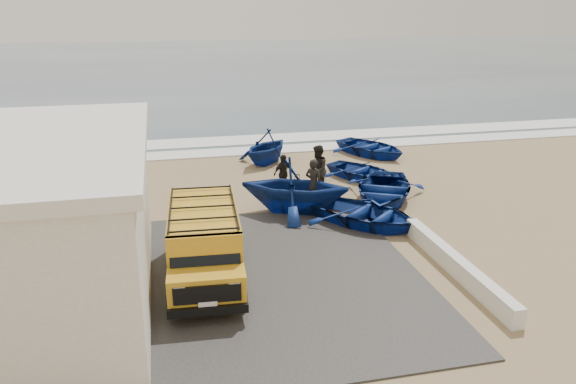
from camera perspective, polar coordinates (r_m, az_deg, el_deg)
ground at (r=17.88m, az=-2.41°, el=-5.68°), size 160.00×160.00×0.00m
slab at (r=15.86m, az=-8.26°, el=-9.14°), size 12.00×10.00×0.05m
ocean at (r=72.45m, az=-10.85°, el=12.62°), size 180.00×88.00×0.01m
surf_line at (r=29.11m, az=-6.80°, el=4.00°), size 180.00×1.60×0.06m
surf_wash at (r=31.53m, az=-7.32°, el=5.11°), size 180.00×2.20×0.04m
parapet at (r=16.82m, az=16.70°, el=-7.14°), size 0.35×6.00×0.55m
van at (r=15.70m, az=-8.50°, el=-5.01°), size 2.22×4.98×2.09m
boat_near_left at (r=19.65m, az=7.77°, el=-2.18°), size 4.91×5.03×0.85m
boat_near_right at (r=22.16m, az=9.66°, el=0.25°), size 4.77×5.33×0.91m
boat_mid_left at (r=20.43m, az=0.67°, el=0.64°), size 4.94×4.64×2.07m
boat_mid_right at (r=24.75m, az=7.60°, el=2.09°), size 3.95×4.24×0.72m
boat_far_left at (r=26.87m, az=-2.22°, el=4.64°), size 4.16×4.18×1.67m
boat_far_right at (r=28.71m, az=8.43°, el=4.50°), size 4.38×4.83×0.82m
fisherman_front at (r=21.00m, az=2.61°, el=0.87°), size 0.81×0.81×1.90m
fisherman_middle at (r=22.60m, az=3.01°, el=2.29°), size 1.03×1.16×1.98m
fisherman_back at (r=22.78m, az=-0.51°, el=1.90°), size 0.99×0.74×1.56m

